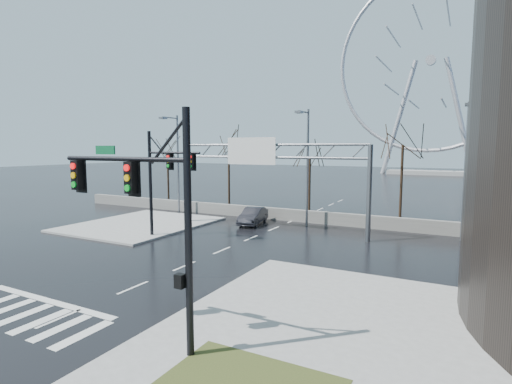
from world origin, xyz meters
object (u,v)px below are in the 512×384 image
Objects in this scene: signal_mast_far at (161,174)px; ferris_wheel at (430,68)px; sign_gantry at (264,167)px; car at (253,216)px; signal_mast_near at (153,207)px.

signal_mast_far is 89.30m from ferris_wheel.
sign_gantry is 3.66× the size of car.
signal_mast_far is at bearing 130.26° from signal_mast_near.
car is at bearing 109.97° from signal_mast_near.
car is (-2.13, 2.04, -4.45)m from sign_gantry.
signal_mast_far is 8.14m from sign_gantry.
sign_gantry is (-5.52, 19.00, 0.31)m from signal_mast_near.
sign_gantry is at bearing -53.80° from car.
signal_mast_near is 0.49× the size of sign_gantry.
car is at bearing 67.29° from signal_mast_far.
signal_mast_near is 17.03m from signal_mast_far.
ferris_wheel reaches higher than sign_gantry.
ferris_wheel is at bearing 90.08° from signal_mast_near.
sign_gantry is 0.32× the size of ferris_wheel.
car is (-7.50, -78.00, -25.40)m from ferris_wheel.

